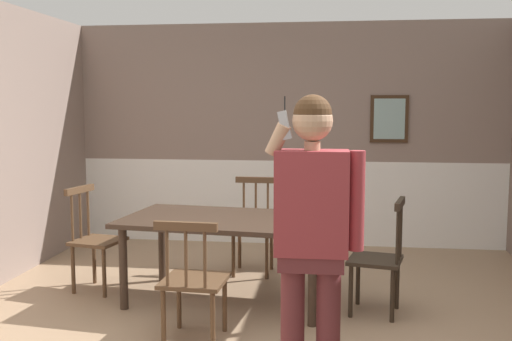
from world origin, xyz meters
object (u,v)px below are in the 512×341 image
at_px(chair_by_doorway, 95,239).
at_px(chair_at_table_head, 253,226).
at_px(person_figure, 313,224).
at_px(chair_near_window, 380,258).
at_px(chair_opposite_corner, 193,280).
at_px(dining_table, 228,227).

xyz_separation_m(chair_by_doorway, chair_at_table_head, (1.36, 0.74, 0.00)).
bearing_deg(chair_at_table_head, person_figure, 106.99).
bearing_deg(chair_by_doorway, chair_at_table_head, 129.98).
distance_m(chair_near_window, chair_opposite_corner, 1.55).
xyz_separation_m(chair_by_doorway, person_figure, (2.03, -1.70, 0.55)).
bearing_deg(chair_opposite_corner, person_figure, -34.77).
xyz_separation_m(chair_near_window, person_figure, (-0.50, -1.41, 0.56)).
height_order(chair_at_table_head, person_figure, person_figure).
bearing_deg(chair_near_window, chair_by_doorway, 95.87).
height_order(dining_table, chair_opposite_corner, chair_opposite_corner).
distance_m(dining_table, chair_near_window, 1.29).
relative_size(dining_table, chair_by_doorway, 1.98).
xyz_separation_m(chair_opposite_corner, person_figure, (0.86, -0.67, 0.57)).
bearing_deg(chair_at_table_head, chair_opposite_corner, 85.37).
distance_m(chair_by_doorway, person_figure, 2.71).
xyz_separation_m(chair_at_table_head, person_figure, (0.67, -2.44, 0.54)).
distance_m(dining_table, person_figure, 1.77).
height_order(chair_opposite_corner, person_figure, person_figure).
distance_m(chair_by_doorway, chair_at_table_head, 1.55).
distance_m(dining_table, chair_opposite_corner, 0.92).
relative_size(dining_table, chair_opposite_corner, 2.08).
height_order(dining_table, chair_near_window, chair_near_window).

